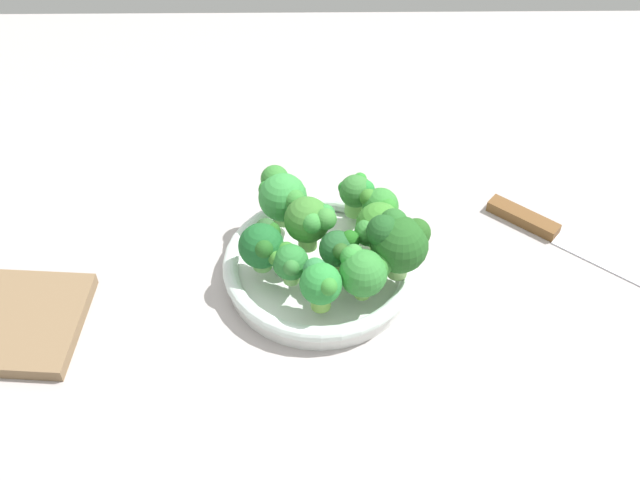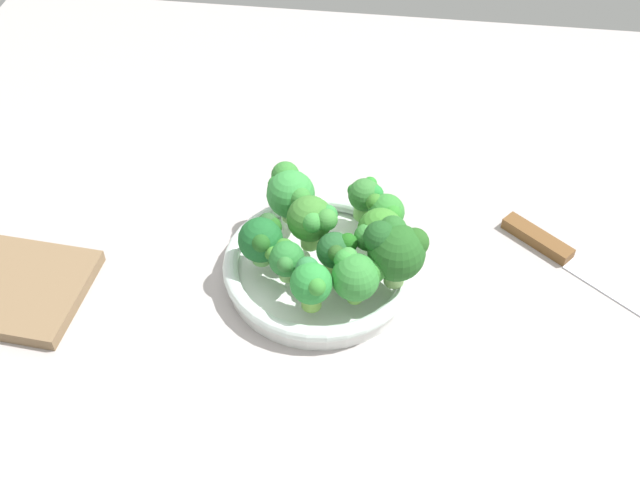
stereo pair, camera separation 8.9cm
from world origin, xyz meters
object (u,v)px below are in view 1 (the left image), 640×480
object	(u,v)px
broccoli_floret_2	(312,221)
broccoli_floret_4	(262,244)
broccoli_floret_1	(357,192)
broccoli_floret_5	(320,283)
broccoli_floret_7	(378,227)
broccoli_floret_10	(398,241)
broccoli_floret_6	(289,262)
broccoli_floret_9	(380,207)
broccoli_floret_3	(363,271)
knife	(556,235)
broccoli_floret_8	(339,250)
bowl	(320,267)
broccoli_floret_0	(282,195)

from	to	relation	value
broccoli_floret_2	broccoli_floret_4	xyz separation A→B (cm)	(-5.73, -2.85, -0.95)
broccoli_floret_1	broccoli_floret_5	bearing A→B (deg)	-106.83
broccoli_floret_7	broccoli_floret_10	distance (cm)	3.96
broccoli_floret_6	broccoli_floret_9	size ratio (longest dim) A/B	0.87
broccoli_floret_5	broccoli_floret_6	xyz separation A→B (cm)	(-3.47, 3.81, -0.59)
broccoli_floret_5	broccoli_floret_9	xyz separation A→B (cm)	(7.30, 12.14, -0.01)
broccoli_floret_9	broccoli_floret_3	bearing A→B (deg)	-103.67
knife	broccoli_floret_2	bearing A→B (deg)	-171.65
broccoli_floret_6	broccoli_floret_9	bearing A→B (deg)	37.72
broccoli_floret_8	broccoli_floret_1	bearing A→B (deg)	76.17
broccoli_floret_5	knife	xyz separation A→B (cm)	(30.20, 13.62, -6.43)
broccoli_floret_2	broccoli_floret_9	size ratio (longest dim) A/B	1.20
broccoli_floret_5	broccoli_floret_10	world-z (taller)	broccoli_floret_10
broccoli_floret_3	broccoli_floret_8	xyz separation A→B (cm)	(-2.62, 3.49, -0.30)
broccoli_floret_5	broccoli_floret_10	xyz separation A→B (cm)	(8.78, 4.97, 1.47)
bowl	broccoli_floret_10	size ratio (longest dim) A/B	2.78
bowl	broccoli_floret_5	bearing A→B (deg)	-90.25
broccoli_floret_6	broccoli_floret_7	world-z (taller)	broccoli_floret_7
broccoli_floret_0	broccoli_floret_2	size ratio (longest dim) A/B	0.99
broccoli_floret_6	broccoli_floret_8	distance (cm)	5.80
broccoli_floret_3	broccoli_floret_4	distance (cm)	12.20
broccoli_floret_0	broccoli_floret_7	xyz separation A→B (cm)	(11.29, -5.72, -0.01)
broccoli_floret_4	broccoli_floret_8	bearing A→B (deg)	-6.46
bowl	broccoli_floret_6	xyz separation A→B (cm)	(-3.50, -3.46, 4.69)
broccoli_floret_3	broccoli_floret_5	world-z (taller)	broccoli_floret_3
broccoli_floret_4	knife	world-z (taller)	broccoli_floret_4
broccoli_floret_5	knife	size ratio (longest dim) A/B	0.27
broccoli_floret_0	broccoli_floret_3	bearing A→B (deg)	-52.62
bowl	broccoli_floret_6	size ratio (longest dim) A/B	4.53
broccoli_floret_5	bowl	bearing A→B (deg)	89.75
broccoli_floret_3	broccoli_floret_7	world-z (taller)	broccoli_floret_7
bowl	knife	world-z (taller)	bowl
broccoli_floret_2	broccoli_floret_3	xyz separation A→B (cm)	(5.61, -7.33, -0.67)
broccoli_floret_3	broccoli_floret_6	distance (cm)	8.52
broccoli_floret_4	broccoli_floret_9	distance (cm)	15.09
broccoli_floret_10	knife	distance (cm)	24.41
broccoli_floret_0	broccoli_floret_1	bearing A→B (deg)	8.22
broccoli_floret_8	knife	xyz separation A→B (cm)	(28.05, 8.40, -6.20)
broccoli_floret_7	broccoli_floret_5	bearing A→B (deg)	-129.49
broccoli_floret_4	broccoli_floret_2	bearing A→B (deg)	26.44
broccoli_floret_7	knife	world-z (taller)	broccoli_floret_7
broccoli_floret_2	broccoli_floret_8	size ratio (longest dim) A/B	1.25
knife	broccoli_floret_7	bearing A→B (deg)	-166.97
broccoli_floret_4	broccoli_floret_9	size ratio (longest dim) A/B	1.02
broccoli_floret_5	knife	distance (cm)	33.74
broccoli_floret_0	broccoli_floret_5	bearing A→B (deg)	-71.95
broccoli_floret_2	broccoli_floret_4	distance (cm)	6.47
broccoli_floret_4	broccoli_floret_9	bearing A→B (deg)	23.12
broccoli_floret_1	broccoli_floret_7	bearing A→B (deg)	-73.06
broccoli_floret_4	broccoli_floret_7	xyz separation A→B (cm)	(13.33, 1.98, 0.61)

